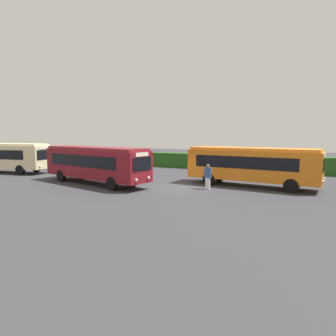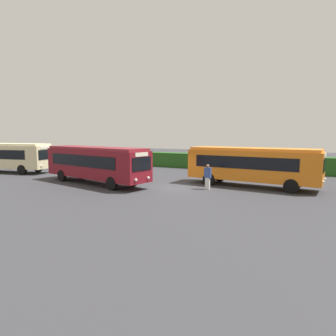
{
  "view_description": "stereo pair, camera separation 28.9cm",
  "coord_description": "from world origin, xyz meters",
  "px_view_note": "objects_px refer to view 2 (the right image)",
  "views": [
    {
      "loc": [
        9.08,
        -19.97,
        4.03
      ],
      "look_at": [
        -0.65,
        0.4,
        1.42
      ],
      "focal_mm": 31.18,
      "sensor_mm": 36.0,
      "label": 1
    },
    {
      "loc": [
        9.35,
        -19.85,
        4.03
      ],
      "look_at": [
        -0.65,
        0.4,
        1.42
      ],
      "focal_mm": 31.18,
      "sensor_mm": 36.0,
      "label": 2
    }
  ],
  "objects_px": {
    "bus_maroon": "(95,162)",
    "bus_orange": "(252,164)",
    "person_center": "(208,176)",
    "bus_cream": "(5,156)",
    "person_left": "(15,161)"
  },
  "relations": [
    {
      "from": "bus_cream",
      "to": "person_center",
      "type": "bearing_deg",
      "value": -9.22
    },
    {
      "from": "bus_cream",
      "to": "bus_maroon",
      "type": "xyz_separation_m",
      "value": [
        13.49,
        -1.54,
        -0.03
      ]
    },
    {
      "from": "bus_cream",
      "to": "bus_maroon",
      "type": "bearing_deg",
      "value": -16.16
    },
    {
      "from": "bus_maroon",
      "to": "bus_orange",
      "type": "bearing_deg",
      "value": 32.09
    },
    {
      "from": "person_left",
      "to": "person_center",
      "type": "bearing_deg",
      "value": -22.99
    },
    {
      "from": "bus_cream",
      "to": "bus_maroon",
      "type": "relative_size",
      "value": 0.98
    },
    {
      "from": "bus_maroon",
      "to": "person_center",
      "type": "relative_size",
      "value": 5.8
    },
    {
      "from": "bus_cream",
      "to": "bus_orange",
      "type": "distance_m",
      "value": 25.37
    },
    {
      "from": "bus_cream",
      "to": "person_left",
      "type": "height_order",
      "value": "bus_cream"
    },
    {
      "from": "bus_cream",
      "to": "person_center",
      "type": "relative_size",
      "value": 5.69
    },
    {
      "from": "bus_maroon",
      "to": "person_center",
      "type": "bearing_deg",
      "value": 22.95
    },
    {
      "from": "bus_cream",
      "to": "bus_orange",
      "type": "bearing_deg",
      "value": -3.54
    },
    {
      "from": "bus_cream",
      "to": "person_left",
      "type": "bearing_deg",
      "value": 117.17
    },
    {
      "from": "bus_orange",
      "to": "person_left",
      "type": "xyz_separation_m",
      "value": [
        -27.05,
        -0.28,
        -0.81
      ]
    },
    {
      "from": "bus_cream",
      "to": "bus_orange",
      "type": "height_order",
      "value": "bus_cream"
    }
  ]
}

